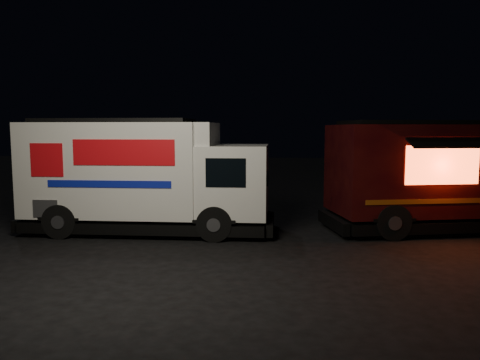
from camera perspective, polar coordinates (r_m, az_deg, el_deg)
name	(u,v)px	position (r m, az deg, el deg)	size (l,w,h in m)	color
ground	(208,249)	(12.19, -3.88, -8.41)	(80.00, 80.00, 0.00)	black
white_truck	(149,176)	(14.26, -11.02, 0.52)	(7.47, 2.55, 3.38)	silver
red_truck	(444,176)	(15.58, 23.60, 0.49)	(7.16, 2.63, 3.33)	#3B0C0A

